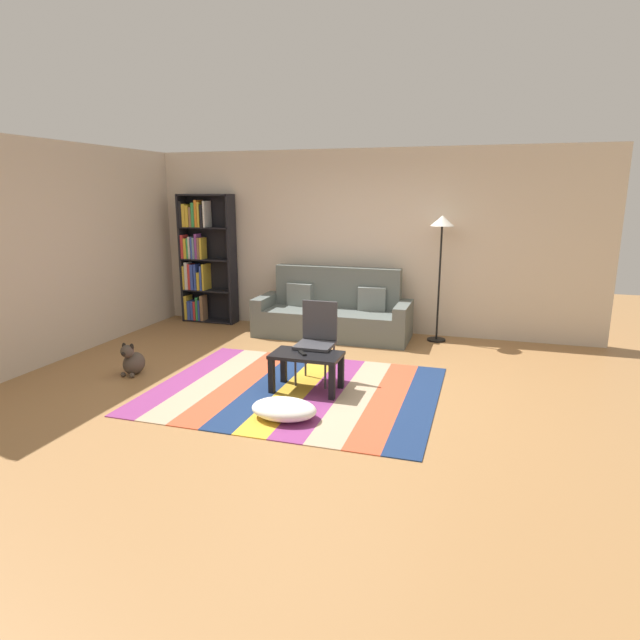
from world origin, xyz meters
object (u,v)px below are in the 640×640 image
at_px(couch, 333,314).
at_px(folding_chair, 317,335).
at_px(dog, 133,361).
at_px(standing_lamp, 442,237).
at_px(coffee_table, 307,361).
at_px(tv_remote, 302,353).
at_px(pouf, 284,409).
at_px(bookshelf, 202,258).

height_order(couch, folding_chair, couch).
relative_size(dog, standing_lamp, 0.22).
distance_m(coffee_table, folding_chair, 0.40).
relative_size(standing_lamp, tv_remote, 11.79).
relative_size(dog, tv_remote, 2.65).
xyz_separation_m(dog, tv_remote, (2.07, 0.06, 0.27)).
relative_size(couch, tv_remote, 15.07).
distance_m(coffee_table, dog, 2.12).
bearing_deg(standing_lamp, dog, -141.71).
bearing_deg(standing_lamp, pouf, -108.80).
relative_size(coffee_table, standing_lamp, 0.42).
relative_size(bookshelf, coffee_table, 2.77).
height_order(coffee_table, folding_chair, folding_chair).
xyz_separation_m(bookshelf, coffee_table, (2.65, -2.57, -0.70)).
relative_size(pouf, dog, 1.58).
relative_size(coffee_table, tv_remote, 4.94).
distance_m(bookshelf, pouf, 4.38).
relative_size(tv_remote, folding_chair, 0.17).
relative_size(coffee_table, dog, 1.86).
relative_size(pouf, tv_remote, 4.18).
distance_m(dog, standing_lamp, 4.34).
relative_size(couch, pouf, 3.61).
bearing_deg(pouf, tv_remote, 95.30).
xyz_separation_m(standing_lamp, folding_chair, (-1.13, -2.12, -0.94)).
distance_m(bookshelf, coffee_table, 3.76).
height_order(bookshelf, pouf, bookshelf).
bearing_deg(folding_chair, tv_remote, -70.78).
relative_size(couch, dog, 5.69).
xyz_separation_m(bookshelf, pouf, (2.69, -3.33, -0.94)).
xyz_separation_m(coffee_table, tv_remote, (-0.03, -0.04, 0.09)).
height_order(pouf, dog, dog).
xyz_separation_m(couch, pouf, (0.39, -3.05, -0.24)).
bearing_deg(pouf, folding_chair, 91.28).
distance_m(standing_lamp, folding_chair, 2.58).
height_order(coffee_table, tv_remote, tv_remote).
distance_m(couch, pouf, 3.09).
bearing_deg(pouf, coffee_table, 92.50).
xyz_separation_m(bookshelf, folding_chair, (2.66, -2.22, -0.50)).
distance_m(couch, standing_lamp, 1.89).
distance_m(bookshelf, standing_lamp, 3.81).
height_order(couch, pouf, couch).
bearing_deg(dog, tv_remote, 1.54).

